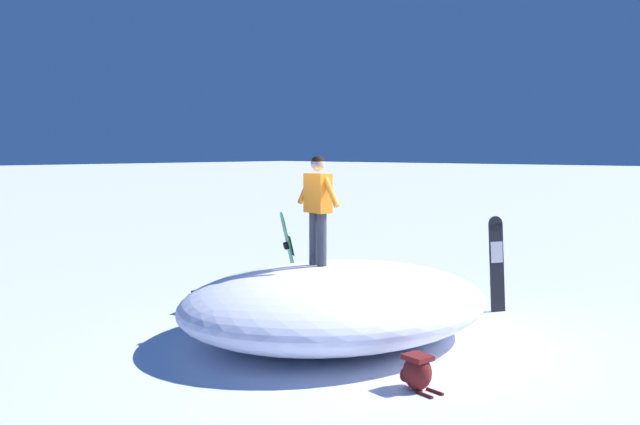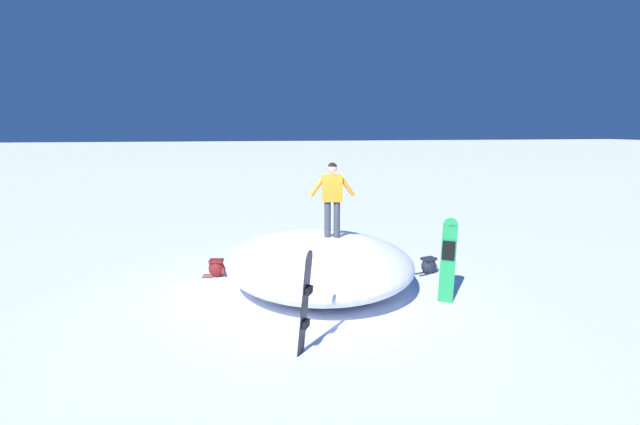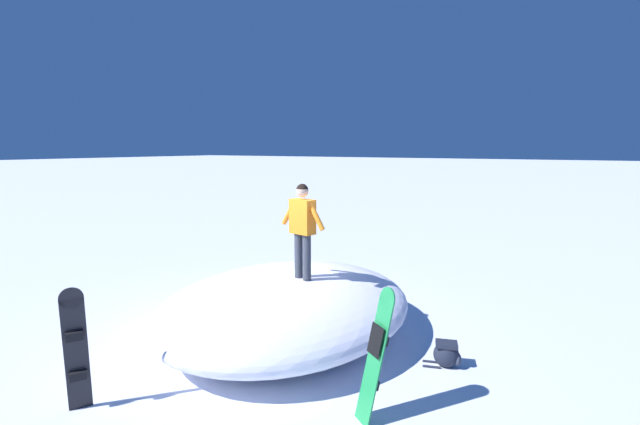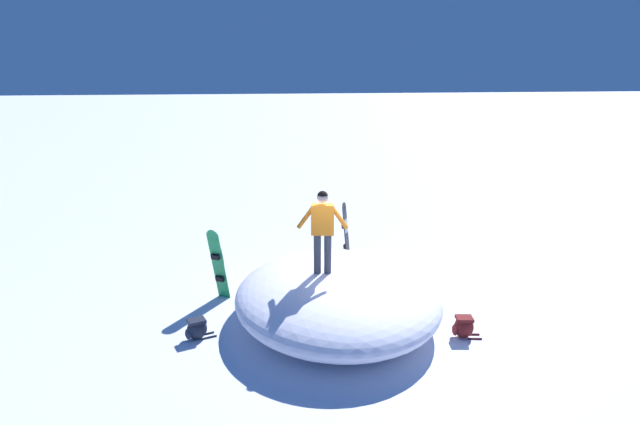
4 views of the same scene
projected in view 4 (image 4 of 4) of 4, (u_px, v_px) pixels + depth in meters
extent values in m
plane|color=white|center=(361.00, 317.00, 10.83)|extent=(240.00, 240.00, 0.00)
ellipsoid|color=white|center=(337.00, 296.00, 10.57)|extent=(5.18, 4.39, 1.06)
cylinder|color=#333842|center=(328.00, 254.00, 10.22)|extent=(0.14, 0.14, 0.78)
cylinder|color=#333842|center=(317.00, 254.00, 10.23)|extent=(0.14, 0.14, 0.78)
cube|color=orange|center=(323.00, 219.00, 10.05)|extent=(0.30, 0.47, 0.58)
sphere|color=beige|center=(323.00, 197.00, 9.95)|extent=(0.21, 0.21, 0.21)
cylinder|color=orange|center=(339.00, 217.00, 10.03)|extent=(0.16, 0.38, 0.48)
cylinder|color=orange|center=(306.00, 217.00, 10.05)|extent=(0.16, 0.38, 0.48)
sphere|color=black|center=(323.00, 196.00, 9.94)|extent=(0.20, 0.20, 0.20)
cube|color=black|center=(346.00, 236.00, 13.69)|extent=(0.32, 0.28, 1.50)
cylinder|color=black|center=(344.00, 208.00, 13.52)|extent=(0.26, 0.17, 0.27)
cube|color=#B2B2B7|center=(346.00, 226.00, 13.62)|extent=(0.22, 0.15, 0.36)
cube|color=black|center=(344.00, 226.00, 13.64)|extent=(0.20, 0.17, 0.12)
cube|color=black|center=(346.00, 246.00, 13.76)|extent=(0.20, 0.17, 0.12)
cube|color=#1E8C47|center=(219.00, 267.00, 11.49)|extent=(0.45, 0.44, 1.50)
cylinder|color=#1E8C47|center=(212.00, 236.00, 11.16)|extent=(0.23, 0.29, 0.29)
cube|color=black|center=(218.00, 256.00, 11.41)|extent=(0.21, 0.25, 0.36)
cube|color=black|center=(215.00, 257.00, 11.33)|extent=(0.18, 0.21, 0.12)
cube|color=black|center=(220.00, 279.00, 11.57)|extent=(0.18, 0.21, 0.12)
ellipsoid|color=maroon|center=(464.00, 327.00, 9.96)|extent=(0.37, 0.42, 0.41)
ellipsoid|color=maroon|center=(455.00, 330.00, 9.98)|extent=(0.25, 0.15, 0.20)
cube|color=maroon|center=(464.00, 319.00, 9.92)|extent=(0.31, 0.35, 0.06)
cylinder|color=maroon|center=(475.00, 339.00, 9.92)|extent=(0.08, 0.26, 0.04)
cylinder|color=maroon|center=(473.00, 334.00, 10.09)|extent=(0.08, 0.26, 0.04)
ellipsoid|color=#1E2333|center=(197.00, 329.00, 9.91)|extent=(0.39, 0.45, 0.39)
ellipsoid|color=#2B3144|center=(188.00, 334.00, 9.84)|extent=(0.24, 0.17, 0.19)
cube|color=#1E2333|center=(196.00, 321.00, 9.87)|extent=(0.33, 0.38, 0.06)
cylinder|color=#1E2333|center=(210.00, 337.00, 9.98)|extent=(0.12, 0.26, 0.04)
cylinder|color=#1E2333|center=(207.00, 334.00, 10.12)|extent=(0.12, 0.26, 0.04)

